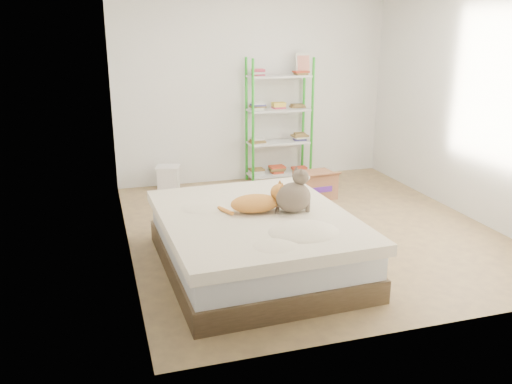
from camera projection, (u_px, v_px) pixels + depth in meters
name	position (u px, v px, depth m)	size (l,w,h in m)	color
room	(312.00, 109.00, 5.48)	(3.81, 4.21, 2.61)	tan
bed	(255.00, 241.00, 4.86)	(1.69, 2.08, 0.51)	brown
orange_cat	(255.00, 201.00, 4.80)	(0.52, 0.28, 0.21)	orange
grey_cat	(294.00, 191.00, 4.78)	(0.29, 0.35, 0.39)	#716054
shelf_unit	(280.00, 124.00, 7.43)	(0.90, 0.36, 1.74)	green
cardboard_box	(315.00, 185.00, 6.86)	(0.50, 0.48, 0.38)	#8D6243
white_bin	(168.00, 178.00, 7.15)	(0.36, 0.33, 0.34)	white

